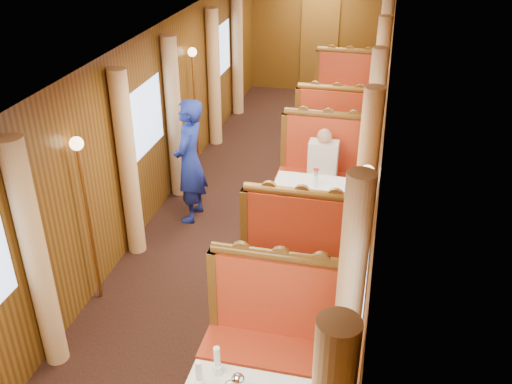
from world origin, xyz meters
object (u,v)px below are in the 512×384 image
(banquette_mid_fwd, at_px, (301,254))
(banquette_far_fwd, at_px, (335,136))
(banquette_near_aft, at_px, (275,344))
(banquette_far_aft, at_px, (346,96))
(table_mid, at_px, (313,213))
(rose_vase_far, at_px, (345,88))
(rose_vase_mid, at_px, (316,173))
(steward, at_px, (190,161))
(table_far, at_px, (340,117))
(passenger, at_px, (323,162))
(banquette_mid_aft, at_px, (323,175))

(banquette_mid_fwd, distance_m, banquette_far_fwd, 3.50)
(banquette_near_aft, xyz_separation_m, banquette_far_aft, (0.00, 7.00, 0.00))
(table_mid, bearing_deg, rose_vase_far, 89.41)
(rose_vase_mid, relative_size, rose_vase_far, 1.00)
(steward, bearing_deg, banquette_far_aft, 159.16)
(table_mid, height_order, rose_vase_mid, rose_vase_mid)
(table_mid, height_order, table_far, same)
(banquette_far_aft, bearing_deg, table_far, -90.00)
(banquette_mid_fwd, relative_size, passenger, 1.76)
(banquette_mid_fwd, height_order, banquette_mid_aft, same)
(banquette_mid_fwd, relative_size, table_far, 1.28)
(steward, xyz_separation_m, passenger, (1.70, 0.64, -0.12))
(banquette_near_aft, distance_m, banquette_far_aft, 7.00)
(banquette_far_fwd, bearing_deg, passenger, -90.00)
(banquette_near_aft, bearing_deg, table_mid, 90.00)
(banquette_mid_aft, relative_size, rose_vase_far, 3.72)
(banquette_far_fwd, distance_m, steward, 2.93)
(banquette_far_fwd, xyz_separation_m, passenger, (-0.00, -1.71, 0.32))
(rose_vase_mid, bearing_deg, banquette_near_aft, -90.05)
(banquette_mid_fwd, bearing_deg, passenger, 90.00)
(banquette_mid_aft, distance_m, steward, 1.96)
(banquette_mid_aft, distance_m, banquette_far_fwd, 1.47)
(table_far, xyz_separation_m, rose_vase_mid, (0.00, -3.46, 0.55))
(table_mid, xyz_separation_m, rose_vase_mid, (0.00, 0.04, 0.55))
(banquette_near_aft, bearing_deg, steward, 122.86)
(banquette_mid_fwd, xyz_separation_m, rose_vase_mid, (0.00, 1.05, 0.50))
(banquette_far_fwd, distance_m, passenger, 1.74)
(banquette_near_aft, bearing_deg, table_far, 90.00)
(table_far, relative_size, steward, 0.61)
(banquette_near_aft, xyz_separation_m, passenger, (-0.00, 3.26, 0.32))
(table_mid, relative_size, banquette_mid_fwd, 0.78)
(banquette_mid_aft, relative_size, passenger, 1.76)
(table_mid, xyz_separation_m, rose_vase_far, (0.04, 3.47, 0.55))
(rose_vase_far, height_order, steward, steward)
(banquette_near_aft, distance_m, rose_vase_mid, 2.57)
(table_mid, relative_size, banquette_far_aft, 0.78)
(banquette_mid_fwd, xyz_separation_m, banquette_mid_aft, (0.00, 2.03, 0.00))
(banquette_near_aft, height_order, steward, steward)
(table_far, relative_size, rose_vase_mid, 2.92)
(banquette_mid_fwd, distance_m, table_far, 4.51)
(table_far, bearing_deg, banquette_mid_aft, -90.00)
(banquette_near_aft, height_order, rose_vase_far, banquette_near_aft)
(banquette_near_aft, bearing_deg, banquette_mid_fwd, 90.00)
(rose_vase_far, bearing_deg, steward, -117.48)
(banquette_near_aft, distance_m, table_far, 5.99)
(banquette_mid_fwd, xyz_separation_m, steward, (-1.70, 1.16, 0.43))
(banquette_mid_aft, relative_size, steward, 0.78)
(table_mid, relative_size, rose_vase_mid, 2.92)
(table_far, xyz_separation_m, banquette_far_aft, (0.00, 1.01, 0.05))
(table_far, bearing_deg, table_mid, -90.00)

